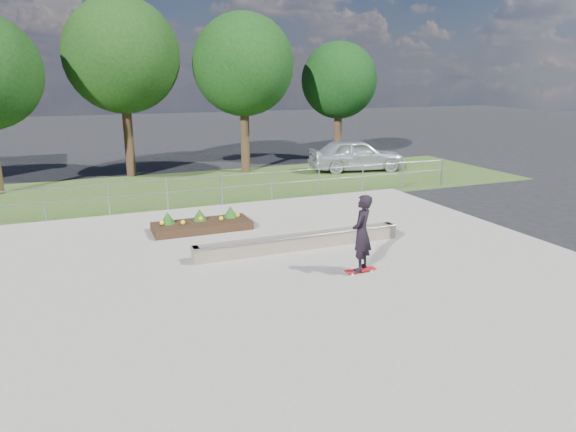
% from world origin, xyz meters
% --- Properties ---
extents(ground, '(120.00, 120.00, 0.00)m').
position_xyz_m(ground, '(0.00, 0.00, 0.00)').
color(ground, black).
rests_on(ground, ground).
extents(grass_verge, '(30.00, 8.00, 0.02)m').
position_xyz_m(grass_verge, '(0.00, 11.00, 0.01)').
color(grass_verge, '#355020').
rests_on(grass_verge, ground).
extents(concrete_slab, '(15.00, 15.00, 0.06)m').
position_xyz_m(concrete_slab, '(0.00, 0.00, 0.03)').
color(concrete_slab, '#9D968B').
rests_on(concrete_slab, ground).
extents(fence, '(20.06, 0.06, 1.20)m').
position_xyz_m(fence, '(0.00, 7.50, 0.77)').
color(fence, gray).
rests_on(fence, ground).
extents(tree_mid_left, '(5.25, 5.25, 8.25)m').
position_xyz_m(tree_mid_left, '(-2.50, 15.00, 5.61)').
color(tree_mid_left, '#311E13').
rests_on(tree_mid_left, ground).
extents(tree_mid_right, '(4.90, 4.90, 7.70)m').
position_xyz_m(tree_mid_right, '(3.00, 14.00, 5.23)').
color(tree_mid_right, '#352315').
rests_on(tree_mid_right, ground).
extents(tree_far_right, '(4.20, 4.20, 6.60)m').
position_xyz_m(tree_far_right, '(9.00, 15.50, 4.48)').
color(tree_far_right, '#382316').
rests_on(tree_far_right, ground).
extents(grind_ledge, '(6.00, 0.44, 0.43)m').
position_xyz_m(grind_ledge, '(0.64, 1.71, 0.26)').
color(grind_ledge, '#6B5C4F').
rests_on(grind_ledge, concrete_slab).
extents(planter_bed, '(3.00, 1.20, 0.61)m').
position_xyz_m(planter_bed, '(-1.45, 4.60, 0.24)').
color(planter_bed, black).
rests_on(planter_bed, concrete_slab).
extents(skateboarder, '(0.80, 0.78, 1.94)m').
position_xyz_m(skateboarder, '(1.28, -0.51, 1.07)').
color(skateboarder, white).
rests_on(skateboarder, concrete_slab).
extents(parked_car, '(5.13, 2.84, 1.65)m').
position_xyz_m(parked_car, '(8.37, 12.20, 0.83)').
color(parked_car, silver).
rests_on(parked_car, ground).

